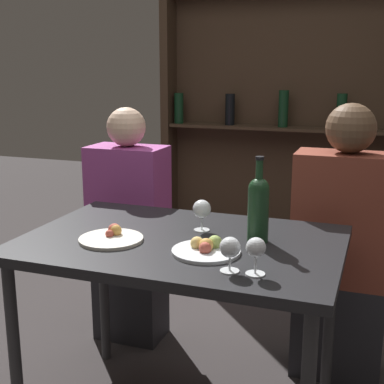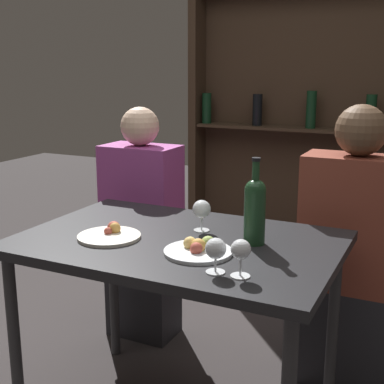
% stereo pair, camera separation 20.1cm
% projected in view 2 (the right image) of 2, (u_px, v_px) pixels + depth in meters
% --- Properties ---
extents(dining_table, '(1.15, 0.77, 0.76)m').
position_uv_depth(dining_table, '(178.00, 258.00, 1.96)').
color(dining_table, black).
rests_on(dining_table, ground_plane).
extents(wine_rack_wall, '(1.76, 0.21, 2.15)m').
position_uv_depth(wine_rack_wall, '(313.00, 109.00, 3.63)').
color(wine_rack_wall, '#38281C').
rests_on(wine_rack_wall, ground_plane).
extents(wine_bottle, '(0.08, 0.08, 0.31)m').
position_uv_depth(wine_bottle, '(255.00, 208.00, 1.86)').
color(wine_bottle, '#19381E').
rests_on(wine_bottle, dining_table).
extents(wine_glass_0, '(0.06, 0.06, 0.12)m').
position_uv_depth(wine_glass_0, '(241.00, 251.00, 1.58)').
color(wine_glass_0, silver).
rests_on(wine_glass_0, dining_table).
extents(wine_glass_1, '(0.07, 0.07, 0.12)m').
position_uv_depth(wine_glass_1, '(202.00, 210.00, 2.02)').
color(wine_glass_1, silver).
rests_on(wine_glass_1, dining_table).
extents(wine_glass_2, '(0.06, 0.06, 0.11)m').
position_uv_depth(wine_glass_2, '(216.00, 250.00, 1.61)').
color(wine_glass_2, silver).
rests_on(wine_glass_2, dining_table).
extents(food_plate_0, '(0.23, 0.23, 0.05)m').
position_uv_depth(food_plate_0, '(110.00, 234.00, 1.96)').
color(food_plate_0, silver).
rests_on(food_plate_0, dining_table).
extents(food_plate_1, '(0.23, 0.23, 0.05)m').
position_uv_depth(food_plate_1, '(198.00, 249.00, 1.79)').
color(food_plate_1, silver).
rests_on(food_plate_1, dining_table).
extents(seated_person_left, '(0.37, 0.22, 1.18)m').
position_uv_depth(seated_person_left, '(142.00, 232.00, 2.70)').
color(seated_person_left, '#26262B').
rests_on(seated_person_left, ground_plane).
extents(seated_person_right, '(0.43, 0.22, 1.23)m').
position_uv_depth(seated_person_right, '(352.00, 259.00, 2.26)').
color(seated_person_right, '#26262B').
rests_on(seated_person_right, ground_plane).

